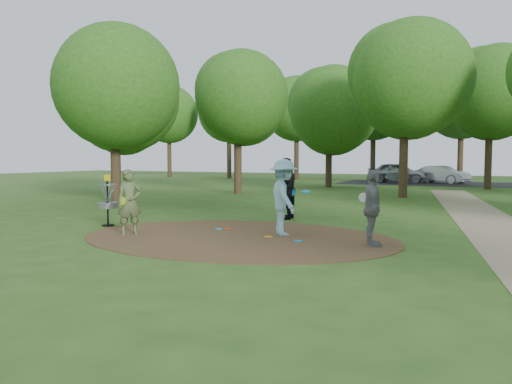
% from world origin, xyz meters
% --- Properties ---
extents(ground, '(100.00, 100.00, 0.00)m').
position_xyz_m(ground, '(0.00, 0.00, 0.00)').
color(ground, '#2D5119').
rests_on(ground, ground).
extents(dirt_clearing, '(8.40, 8.40, 0.02)m').
position_xyz_m(dirt_clearing, '(0.00, 0.00, 0.01)').
color(dirt_clearing, '#47301C').
rests_on(dirt_clearing, ground).
extents(parking_lot, '(14.00, 8.00, 0.01)m').
position_xyz_m(parking_lot, '(2.00, 30.00, 0.00)').
color(parking_lot, black).
rests_on(parking_lot, ground).
extents(player_observer_with_disc, '(0.73, 0.76, 1.75)m').
position_xyz_m(player_observer_with_disc, '(-2.77, -0.83, 0.88)').
color(player_observer_with_disc, '#4F5D36').
rests_on(player_observer_with_disc, ground).
extents(player_throwing_with_disc, '(1.48, 1.49, 2.02)m').
position_xyz_m(player_throwing_with_disc, '(0.98, 0.81, 1.01)').
color(player_throwing_with_disc, '#99D1E5').
rests_on(player_throwing_with_disc, ground).
extents(player_walking_with_disc, '(0.94, 1.12, 2.05)m').
position_xyz_m(player_walking_with_disc, '(-0.26, 4.06, 1.02)').
color(player_walking_with_disc, black).
rests_on(player_walking_with_disc, ground).
extents(player_waiting_with_disc, '(0.72, 1.13, 1.78)m').
position_xyz_m(player_waiting_with_disc, '(3.46, 0.10, 0.89)').
color(player_waiting_with_disc, gray).
rests_on(player_waiting_with_disc, ground).
extents(disc_ground_cyan, '(0.22, 0.22, 0.02)m').
position_xyz_m(disc_ground_cyan, '(-1.05, 0.95, 0.03)').
color(disc_ground_cyan, '#18A3C4').
rests_on(disc_ground_cyan, dirt_clearing).
extents(disc_ground_blue, '(0.22, 0.22, 0.02)m').
position_xyz_m(disc_ground_blue, '(1.70, -0.05, 0.03)').
color(disc_ground_blue, '#0C87CE').
rests_on(disc_ground_blue, dirt_clearing).
extents(disc_ground_red, '(0.22, 0.22, 0.02)m').
position_xyz_m(disc_ground_red, '(-0.85, 1.11, 0.03)').
color(disc_ground_red, '#E34416').
rests_on(disc_ground_red, dirt_clearing).
extents(car_left, '(4.98, 2.32, 1.65)m').
position_xyz_m(car_left, '(-0.60, 30.47, 0.82)').
color(car_left, '#999DA0').
rests_on(car_left, ground).
extents(car_right, '(4.48, 3.26, 1.41)m').
position_xyz_m(car_right, '(2.74, 30.47, 0.70)').
color(car_right, '#B2B7BA').
rests_on(car_right, ground).
extents(disc_ground_orange, '(0.22, 0.22, 0.02)m').
position_xyz_m(disc_ground_orange, '(0.77, 0.27, 0.03)').
color(disc_ground_orange, orange).
rests_on(disc_ground_orange, dirt_clearing).
extents(disc_golf_basket, '(0.63, 0.63, 1.54)m').
position_xyz_m(disc_golf_basket, '(-4.50, 0.30, 0.87)').
color(disc_golf_basket, black).
rests_on(disc_golf_basket, ground).
extents(tree_ring, '(37.40, 45.65, 8.96)m').
position_xyz_m(tree_ring, '(2.77, 8.85, 5.23)').
color(tree_ring, '#332316').
rests_on(tree_ring, ground).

